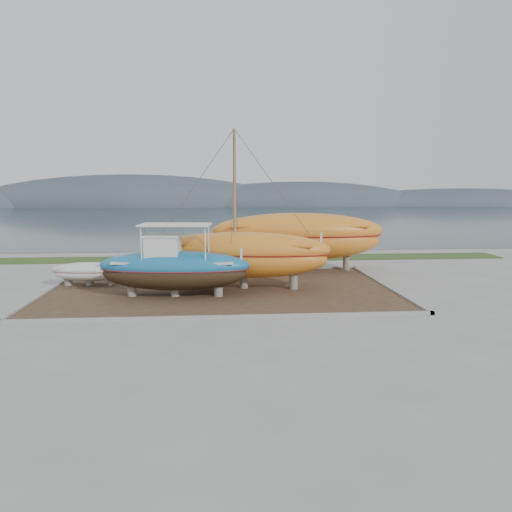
{
  "coord_description": "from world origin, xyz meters",
  "views": [
    {
      "loc": [
        -0.24,
        -22.56,
        5.54
      ],
      "look_at": [
        1.91,
        4.0,
        1.81
      ],
      "focal_mm": 35.0,
      "sensor_mm": 36.0,
      "label": 1
    }
  ],
  "objects_px": {
    "blue_caique": "(174,260)",
    "white_dinghy": "(90,274)",
    "orange_bare_hull": "(298,243)",
    "orange_sailboat": "(243,210)"
  },
  "relations": [
    {
      "from": "blue_caique",
      "to": "white_dinghy",
      "type": "distance_m",
      "value": 6.04
    },
    {
      "from": "blue_caique",
      "to": "white_dinghy",
      "type": "bearing_deg",
      "value": 152.05
    },
    {
      "from": "white_dinghy",
      "to": "orange_bare_hull",
      "type": "xyz_separation_m",
      "value": [
        12.39,
        4.08,
        1.21
      ]
    },
    {
      "from": "white_dinghy",
      "to": "orange_bare_hull",
      "type": "distance_m",
      "value": 13.1
    },
    {
      "from": "orange_bare_hull",
      "to": "blue_caique",
      "type": "bearing_deg",
      "value": -132.06
    },
    {
      "from": "blue_caique",
      "to": "white_dinghy",
      "type": "relative_size",
      "value": 1.81
    },
    {
      "from": "blue_caique",
      "to": "orange_sailboat",
      "type": "xyz_separation_m",
      "value": [
        3.55,
        1.73,
        2.41
      ]
    },
    {
      "from": "blue_caique",
      "to": "orange_bare_hull",
      "type": "xyz_separation_m",
      "value": [
        7.42,
        7.29,
        0.01
      ]
    },
    {
      "from": "blue_caique",
      "to": "orange_bare_hull",
      "type": "height_order",
      "value": "orange_bare_hull"
    },
    {
      "from": "orange_sailboat",
      "to": "blue_caique",
      "type": "bearing_deg",
      "value": -143.87
    }
  ]
}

